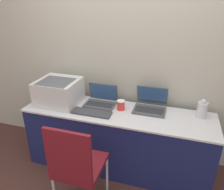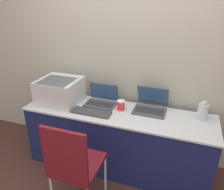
# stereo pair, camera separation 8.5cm
# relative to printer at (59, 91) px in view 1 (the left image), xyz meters

# --- Properties ---
(ground_plane) EXTENTS (14.00, 14.00, 0.00)m
(ground_plane) POSITION_rel_printer_xyz_m (0.72, -0.29, -0.90)
(ground_plane) COLOR #472823
(wall_back) EXTENTS (8.00, 0.05, 2.60)m
(wall_back) POSITION_rel_printer_xyz_m (0.72, 0.38, 0.40)
(wall_back) COLOR #B7B2A3
(wall_back) RESTS_ON ground_plane
(table) EXTENTS (2.11, 0.58, 0.75)m
(table) POSITION_rel_printer_xyz_m (0.72, -0.01, -0.53)
(table) COLOR #191E51
(table) RESTS_ON ground_plane
(printer) EXTENTS (0.47, 0.44, 0.28)m
(printer) POSITION_rel_printer_xyz_m (0.00, 0.00, 0.00)
(printer) COLOR silver
(printer) RESTS_ON table
(laptop_left) EXTENTS (0.36, 0.26, 0.23)m
(laptop_left) POSITION_rel_printer_xyz_m (0.49, 0.12, -0.10)
(laptop_left) COLOR #4C4C51
(laptop_left) RESTS_ON table
(laptop_right) EXTENTS (0.35, 0.34, 0.24)m
(laptop_right) POSITION_rel_printer_xyz_m (1.06, 0.16, -0.10)
(laptop_right) COLOR #4C4C51
(laptop_right) RESTS_ON table
(external_keyboard) EXTENTS (0.44, 0.14, 0.02)m
(external_keyboard) POSITION_rel_printer_xyz_m (0.47, -0.14, -0.14)
(external_keyboard) COLOR #3D3D42
(external_keyboard) RESTS_ON table
(coffee_cup) EXTENTS (0.09, 0.09, 0.11)m
(coffee_cup) POSITION_rel_printer_xyz_m (0.74, 0.05, -0.10)
(coffee_cup) COLOR red
(coffee_cup) RESTS_ON table
(metal_pitcher) EXTENTS (0.10, 0.10, 0.21)m
(metal_pitcher) POSITION_rel_printer_xyz_m (1.60, 0.14, -0.06)
(metal_pitcher) COLOR silver
(metal_pitcher) RESTS_ON table
(chair) EXTENTS (0.40, 0.45, 0.99)m
(chair) POSITION_rel_printer_xyz_m (0.55, -0.73, -0.33)
(chair) COLOR maroon
(chair) RESTS_ON ground_plane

